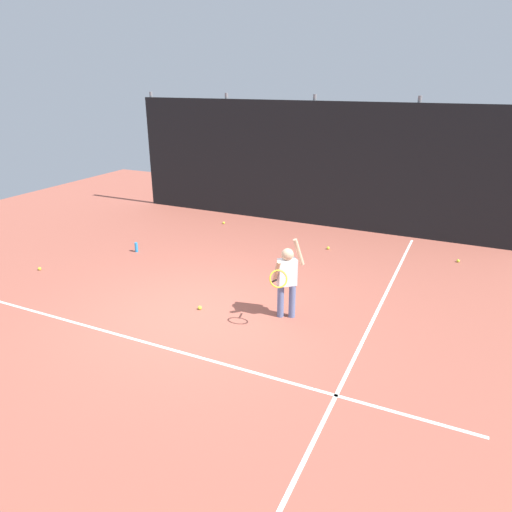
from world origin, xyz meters
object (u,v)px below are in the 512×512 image
Objects in this scene: tennis_ball_3 at (328,248)px; tennis_ball_4 at (458,261)px; water_bottle at (136,247)px; tennis_ball_2 at (40,269)px; tennis_ball_1 at (200,308)px; tennis_player at (287,277)px; tennis_ball_0 at (224,223)px.

tennis_ball_4 is at bearing 8.45° from tennis_ball_3.
tennis_ball_3 is (3.92, 2.03, -0.08)m from water_bottle.
tennis_ball_1 is at bearing -1.30° from tennis_ball_2.
tennis_ball_4 is at bearing 28.14° from tennis_ball_2.
tennis_ball_2 is at bearing -143.20° from tennis_ball_3.
tennis_player is at bearing 14.81° from tennis_ball_1.
tennis_ball_3 is at bearing 27.37° from water_bottle.
tennis_ball_0 is 1.00× the size of tennis_ball_3.
tennis_player is 20.46× the size of tennis_ball_3.
tennis_ball_4 is (2.78, 0.41, 0.00)m from tennis_ball_3.
tennis_ball_2 is at bearing -151.86° from tennis_ball_4.
water_bottle is 3.33× the size of tennis_ball_3.
tennis_ball_0 and tennis_ball_3 have the same top height.
tennis_ball_0 is at bearing 67.46° from tennis_ball_2.
tennis_ball_4 is (2.45, 3.88, -0.69)m from tennis_player.
tennis_player is at bearing -18.79° from water_bottle.
tennis_player reaches higher than tennis_ball_4.
tennis_ball_1 is (2.06, -4.57, 0.00)m from tennis_ball_0.
water_bottle is at bearing 147.04° from tennis_ball_1.
water_bottle reaches higher than tennis_ball_3.
tennis_player is 20.46× the size of tennis_ball_0.
tennis_player is 3.56m from tennis_ball_3.
tennis_ball_2 is 8.85m from tennis_ball_4.
tennis_ball_4 is (6.69, 2.44, -0.08)m from water_bottle.
tennis_ball_4 is at bearing -3.00° from tennis_ball_0.
water_bottle reaches higher than tennis_ball_0.
tennis_ball_2 is 6.28m from tennis_ball_3.
tennis_ball_1 is 5.76m from tennis_ball_4.
water_bottle reaches higher than tennis_ball_2.
tennis_ball_2 is (-5.36, -0.29, -0.69)m from tennis_player.
water_bottle is at bearing 121.50° from tennis_player.
tennis_player is at bearing 3.10° from tennis_ball_2.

